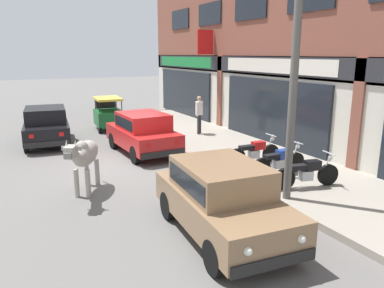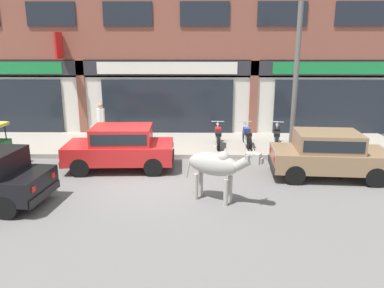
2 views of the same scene
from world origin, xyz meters
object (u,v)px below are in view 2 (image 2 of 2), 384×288
(car_2, at_px, (121,146))
(utility_pole, at_px, (296,81))
(car_1, at_px, (329,152))
(motorcycle_1, at_px, (247,136))
(motorcycle_2, at_px, (277,137))
(pedestrian, at_px, (101,118))
(cow, at_px, (217,165))
(motorcycle_0, at_px, (218,136))

(car_2, height_order, utility_pole, utility_pole)
(car_1, bearing_deg, motorcycle_1, 123.63)
(motorcycle_2, bearing_deg, pedestrian, 175.01)
(motorcycle_2, height_order, utility_pole, utility_pole)
(car_1, bearing_deg, cow, -151.98)
(motorcycle_0, distance_m, motorcycle_2, 2.29)
(car_1, relative_size, motorcycle_2, 2.06)
(motorcycle_0, xyz_separation_m, utility_pole, (2.64, -0.97, 2.26))
(motorcycle_0, distance_m, motorcycle_1, 1.14)
(car_1, height_order, motorcycle_1, car_1)
(cow, xyz_separation_m, pedestrian, (-4.42, 5.61, 0.14))
(motorcycle_0, relative_size, pedestrian, 1.13)
(car_2, bearing_deg, motorcycle_2, 22.94)
(car_1, bearing_deg, motorcycle_2, 107.09)
(motorcycle_1, bearing_deg, motorcycle_2, -3.09)
(cow, xyz_separation_m, motorcycle_1, (1.45, 5.06, -0.46))
(car_1, xyz_separation_m, pedestrian, (-7.98, 3.72, 0.33))
(cow, relative_size, car_1, 0.53)
(motorcycle_0, bearing_deg, motorcycle_1, 1.36)
(car_2, bearing_deg, car_1, -6.23)
(car_2, distance_m, motorcycle_0, 4.14)
(motorcycle_1, bearing_deg, cow, -105.99)
(pedestrian, height_order, utility_pole, utility_pole)
(pedestrian, bearing_deg, motorcycle_0, -6.97)
(motorcycle_1, distance_m, motorcycle_2, 1.15)
(cow, bearing_deg, pedestrian, 128.24)
(utility_pole, bearing_deg, motorcycle_0, 159.78)
(car_1, distance_m, motorcycle_0, 4.52)
(cow, relative_size, car_2, 0.53)
(pedestrian, bearing_deg, motorcycle_2, -4.99)
(pedestrian, xyz_separation_m, utility_pole, (7.37, -1.55, 1.66))
(car_2, distance_m, pedestrian, 3.32)
(motorcycle_2, bearing_deg, car_2, -157.06)
(car_2, relative_size, motorcycle_2, 2.04)
(motorcycle_0, distance_m, pedestrian, 4.81)
(motorcycle_0, bearing_deg, car_2, -144.13)
(car_2, bearing_deg, cow, -40.71)
(car_1, xyz_separation_m, motorcycle_2, (-0.95, 3.11, -0.26))
(utility_pole, bearing_deg, car_1, -74.33)
(pedestrian, bearing_deg, cow, -51.76)
(motorcycle_1, xyz_separation_m, pedestrian, (-5.87, 0.55, 0.60))
(motorcycle_1, bearing_deg, utility_pole, -33.66)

